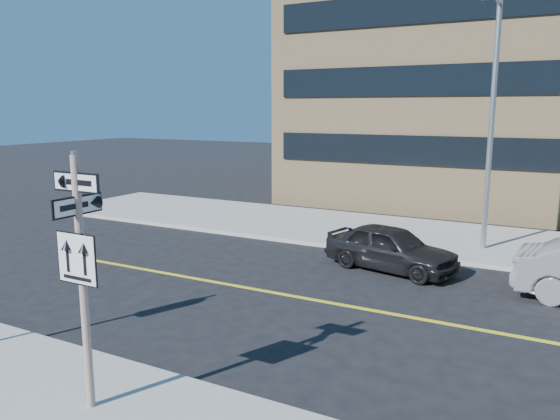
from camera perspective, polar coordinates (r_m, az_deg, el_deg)
The scene contains 5 objects.
ground at distance 11.41m, azimuth -9.53°, elevation -14.57°, with size 120.00×120.00×0.00m, color black.
sign_pole at distance 8.85m, azimuth -20.05°, elevation -5.72°, with size 0.92×0.92×4.06m.
parked_car_a at distance 16.78m, azimuth 11.49°, elevation -3.89°, with size 4.05×1.63×1.38m, color black.
streetlight_a at distance 19.02m, azimuth 21.22°, elevation 9.67°, with size 0.55×2.25×8.00m.
building_brick at distance 33.66m, azimuth 21.44°, elevation 17.01°, with size 18.00×18.00×18.00m, color tan.
Camera 1 is at (6.43, -8.10, 4.82)m, focal length 35.00 mm.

